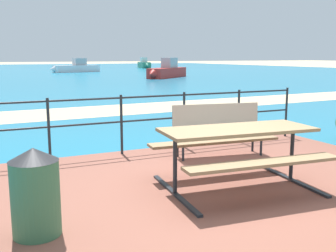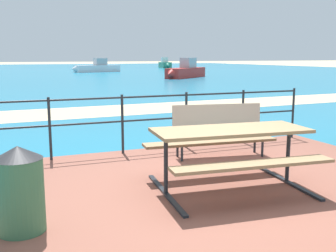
{
  "view_description": "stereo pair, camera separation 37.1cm",
  "coord_description": "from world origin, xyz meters",
  "px_view_note": "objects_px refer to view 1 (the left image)",
  "views": [
    {
      "loc": [
        -2.7,
        -3.86,
        1.69
      ],
      "look_at": [
        0.04,
        1.92,
        0.57
      ],
      "focal_mm": 42.67,
      "sensor_mm": 36.0,
      "label": 1
    },
    {
      "loc": [
        -2.36,
        -4.01,
        1.69
      ],
      "look_at": [
        0.04,
        1.92,
        0.57
      ],
      "focal_mm": 42.67,
      "sensor_mm": 36.0,
      "label": 2
    }
  ],
  "objects_px": {
    "picnic_table": "(237,141)",
    "boat_mid": "(76,68)",
    "park_bench": "(218,125)",
    "boat_near": "(167,71)",
    "boat_far": "(144,64)",
    "trash_bin": "(35,192)"
  },
  "relations": [
    {
      "from": "picnic_table",
      "to": "boat_mid",
      "type": "xyz_separation_m",
      "value": [
        6.66,
        38.93,
        -0.17
      ]
    },
    {
      "from": "park_bench",
      "to": "boat_near",
      "type": "bearing_deg",
      "value": 76.51
    },
    {
      "from": "boat_near",
      "to": "boat_far",
      "type": "bearing_deg",
      "value": -148.17
    },
    {
      "from": "boat_near",
      "to": "park_bench",
      "type": "bearing_deg",
      "value": 26.5
    },
    {
      "from": "trash_bin",
      "to": "boat_mid",
      "type": "height_order",
      "value": "boat_mid"
    },
    {
      "from": "boat_near",
      "to": "boat_far",
      "type": "distance_m",
      "value": 26.22
    },
    {
      "from": "picnic_table",
      "to": "boat_near",
      "type": "xyz_separation_m",
      "value": [
        10.78,
        24.93,
        -0.13
      ]
    },
    {
      "from": "trash_bin",
      "to": "boat_mid",
      "type": "xyz_separation_m",
      "value": [
        9.1,
        39.26,
        0.01
      ]
    },
    {
      "from": "park_bench",
      "to": "trash_bin",
      "type": "distance_m",
      "value": 3.66
    },
    {
      "from": "trash_bin",
      "to": "boat_near",
      "type": "bearing_deg",
      "value": 62.37
    },
    {
      "from": "picnic_table",
      "to": "trash_bin",
      "type": "distance_m",
      "value": 2.47
    },
    {
      "from": "picnic_table",
      "to": "boat_far",
      "type": "bearing_deg",
      "value": 74.6
    },
    {
      "from": "boat_far",
      "to": "picnic_table",
      "type": "bearing_deg",
      "value": -9.91
    },
    {
      "from": "trash_bin",
      "to": "boat_far",
      "type": "relative_size",
      "value": 0.18
    },
    {
      "from": "picnic_table",
      "to": "boat_far",
      "type": "height_order",
      "value": "boat_far"
    },
    {
      "from": "picnic_table",
      "to": "boat_far",
      "type": "xyz_separation_m",
      "value": [
        18.88,
        49.87,
        -0.13
      ]
    },
    {
      "from": "picnic_table",
      "to": "boat_mid",
      "type": "height_order",
      "value": "boat_mid"
    },
    {
      "from": "park_bench",
      "to": "boat_far",
      "type": "bearing_deg",
      "value": 79.21
    },
    {
      "from": "picnic_table",
      "to": "boat_near",
      "type": "bearing_deg",
      "value": 71.95
    },
    {
      "from": "boat_far",
      "to": "boat_near",
      "type": "bearing_deg",
      "value": -7.17
    },
    {
      "from": "picnic_table",
      "to": "trash_bin",
      "type": "bearing_deg",
      "value": -166.8
    },
    {
      "from": "trash_bin",
      "to": "boat_far",
      "type": "height_order",
      "value": "boat_far"
    }
  ]
}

